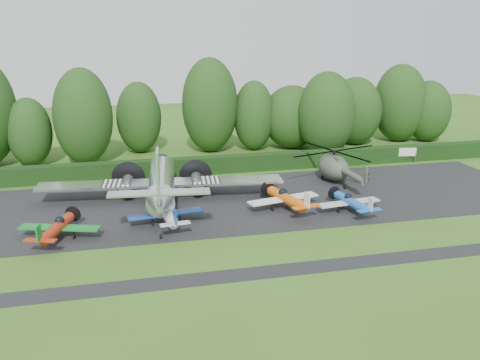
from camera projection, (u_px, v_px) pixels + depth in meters
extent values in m
plane|color=#315818|center=(221.00, 243.00, 43.44)|extent=(160.00, 160.00, 0.00)
cube|color=black|center=(201.00, 204.00, 52.77)|extent=(70.00, 18.00, 0.01)
cube|color=black|center=(238.00, 275.00, 37.84)|extent=(70.00, 2.00, 0.00)
cube|color=black|center=(186.00, 175.00, 63.04)|extent=(90.00, 1.60, 2.00)
cylinder|color=silver|center=(162.00, 183.00, 52.51)|extent=(2.55, 13.28, 2.55)
cone|color=silver|center=(155.00, 164.00, 59.45)|extent=(2.55, 1.66, 2.55)
cone|color=silver|center=(170.00, 203.00, 44.91)|extent=(2.55, 3.32, 2.55)
sphere|color=black|center=(156.00, 162.00, 58.30)|extent=(1.66, 1.66, 1.66)
cube|color=silver|center=(161.00, 183.00, 53.63)|extent=(24.35, 2.66, 0.24)
cube|color=white|center=(115.00, 184.00, 52.61)|extent=(2.88, 2.77, 0.06)
cube|color=white|center=(204.00, 179.00, 54.58)|extent=(2.88, 2.77, 0.06)
cylinder|color=silver|center=(125.00, 186.00, 53.55)|extent=(1.22, 3.54, 1.22)
cylinder|color=silver|center=(195.00, 181.00, 55.12)|extent=(1.22, 3.54, 1.22)
cylinder|color=black|center=(124.00, 179.00, 55.87)|extent=(3.54, 0.03, 3.54)
cylinder|color=black|center=(191.00, 175.00, 57.44)|extent=(3.54, 0.03, 3.54)
cube|color=silver|center=(171.00, 192.00, 43.74)|extent=(8.30, 1.55, 0.15)
cube|color=silver|center=(170.00, 175.00, 43.00)|extent=(0.20, 2.44, 4.21)
cylinder|color=black|center=(126.00, 199.00, 53.48)|extent=(0.28, 1.00, 1.00)
cylinder|color=black|center=(196.00, 194.00, 55.05)|extent=(0.28, 1.00, 1.00)
cylinder|color=black|center=(173.00, 236.00, 44.36)|extent=(0.20, 0.49, 0.49)
cylinder|color=maroon|center=(57.00, 228.00, 43.70)|extent=(0.92, 5.28, 0.92)
sphere|color=black|center=(57.00, 221.00, 44.12)|extent=(0.81, 0.81, 0.81)
cube|color=#117224|center=(58.00, 228.00, 44.19)|extent=(6.72, 1.25, 0.13)
cube|color=maroon|center=(53.00, 240.00, 40.68)|extent=(2.50, 0.67, 0.10)
cube|color=#117224|center=(52.00, 233.00, 40.42)|extent=(0.10, 0.77, 1.25)
cylinder|color=black|center=(61.00, 214.00, 46.89)|extent=(1.44, 0.02, 1.44)
cylinder|color=black|center=(43.00, 238.00, 43.95)|extent=(0.13, 0.42, 0.42)
cylinder|color=black|center=(74.00, 235.00, 44.50)|extent=(0.13, 0.42, 0.42)
cylinder|color=black|center=(61.00, 228.00, 46.29)|extent=(0.12, 0.38, 0.38)
cylinder|color=silver|center=(167.00, 214.00, 46.92)|extent=(0.92, 5.29, 0.92)
sphere|color=black|center=(166.00, 207.00, 47.33)|extent=(0.81, 0.81, 0.81)
cube|color=navy|center=(166.00, 214.00, 47.41)|extent=(6.73, 1.25, 0.13)
cube|color=silver|center=(171.00, 224.00, 43.88)|extent=(2.50, 0.67, 0.10)
cube|color=navy|center=(171.00, 217.00, 43.62)|extent=(0.10, 0.77, 1.25)
cylinder|color=black|center=(163.00, 202.00, 50.10)|extent=(1.44, 0.02, 1.44)
cylinder|color=black|center=(153.00, 224.00, 47.16)|extent=(0.13, 0.42, 0.42)
cylinder|color=black|center=(181.00, 221.00, 47.71)|extent=(0.13, 0.42, 0.42)
cylinder|color=black|center=(164.00, 214.00, 49.51)|extent=(0.12, 0.38, 0.38)
cylinder|color=#CA530B|center=(286.00, 199.00, 50.77)|extent=(0.99, 5.67, 0.99)
sphere|color=black|center=(284.00, 192.00, 51.22)|extent=(0.87, 0.87, 0.87)
cube|color=silver|center=(285.00, 199.00, 51.30)|extent=(7.21, 1.34, 0.14)
cube|color=#CA530B|center=(298.00, 208.00, 47.53)|extent=(2.68, 0.72, 0.10)
cube|color=silver|center=(299.00, 201.00, 47.24)|extent=(0.10, 0.82, 1.34)
cylinder|color=black|center=(275.00, 188.00, 54.19)|extent=(1.55, 0.02, 1.55)
cylinder|color=black|center=(272.00, 208.00, 51.03)|extent=(0.14, 0.45, 0.45)
cylinder|color=black|center=(298.00, 206.00, 51.63)|extent=(0.14, 0.45, 0.45)
cylinder|color=black|center=(278.00, 200.00, 53.55)|extent=(0.12, 0.41, 0.41)
cylinder|color=#1B57A2|center=(351.00, 203.00, 50.15)|extent=(0.86, 4.95, 0.86)
sphere|color=black|center=(349.00, 197.00, 50.54)|extent=(0.76, 0.76, 0.76)
cube|color=#B6B7BC|center=(349.00, 202.00, 50.61)|extent=(6.30, 1.17, 0.13)
cube|color=#1B57A2|center=(366.00, 211.00, 47.31)|extent=(2.34, 0.63, 0.09)
cube|color=#B6B7BC|center=(367.00, 205.00, 47.06)|extent=(0.09, 0.72, 1.17)
cylinder|color=black|center=(338.00, 192.00, 53.13)|extent=(1.35, 0.02, 1.35)
cylinder|color=black|center=(338.00, 211.00, 50.38)|extent=(0.13, 0.40, 0.40)
cylinder|color=black|center=(361.00, 209.00, 50.90)|extent=(0.13, 0.40, 0.40)
cylinder|color=black|center=(341.00, 203.00, 52.57)|extent=(0.11, 0.36, 0.36)
ellipsoid|color=#384132|center=(333.00, 167.00, 59.80)|extent=(2.93, 5.37, 2.81)
cylinder|color=#384132|center=(350.00, 175.00, 55.78)|extent=(0.66, 5.64, 0.66)
cube|color=#384132|center=(363.00, 174.00, 52.82)|extent=(0.11, 0.85, 1.50)
cylinder|color=black|center=(334.00, 155.00, 59.41)|extent=(0.28, 0.28, 0.75)
cylinder|color=black|center=(334.00, 151.00, 59.29)|extent=(0.66, 0.66, 0.23)
cylinder|color=black|center=(334.00, 151.00, 59.29)|extent=(11.27, 11.27, 0.06)
cube|color=#384132|center=(337.00, 159.00, 58.80)|extent=(0.85, 1.88, 0.66)
ellipsoid|color=black|center=(328.00, 163.00, 61.18)|extent=(1.78, 1.78, 1.61)
cylinder|color=black|center=(323.00, 178.00, 60.69)|extent=(0.17, 0.53, 0.53)
cylinder|color=black|center=(338.00, 177.00, 61.11)|extent=(0.17, 0.53, 0.53)
cylinder|color=black|center=(344.00, 187.00, 57.41)|extent=(0.15, 0.45, 0.45)
cylinder|color=#3F3326|center=(391.00, 159.00, 67.87)|extent=(0.13, 0.13, 1.29)
cylinder|color=#3F3326|center=(414.00, 157.00, 68.59)|extent=(0.13, 0.13, 1.29)
cube|color=beige|center=(403.00, 152.00, 68.01)|extent=(3.45, 0.09, 1.08)
cylinder|color=black|center=(86.00, 149.00, 67.36)|extent=(0.70, 0.70, 3.95)
ellipsoid|color=#1B3611|center=(83.00, 117.00, 66.22)|extent=(7.29, 7.29, 12.08)
cylinder|color=black|center=(325.00, 141.00, 72.20)|extent=(0.70, 0.70, 3.66)
ellipsoid|color=#1B3611|center=(327.00, 114.00, 71.14)|extent=(7.62, 7.62, 11.18)
cylinder|color=black|center=(398.00, 129.00, 80.69)|extent=(0.70, 0.70, 3.76)
ellipsoid|color=#1B3611|center=(400.00, 103.00, 79.60)|extent=(7.79, 7.79, 11.50)
cylinder|color=black|center=(426.00, 131.00, 80.74)|extent=(0.70, 0.70, 2.97)
ellipsoid|color=#1B3611|center=(428.00, 111.00, 79.88)|extent=(6.69, 6.69, 9.09)
cylinder|color=black|center=(210.00, 136.00, 73.95)|extent=(0.70, 0.70, 4.21)
ellipsoid|color=#1B3611|center=(210.00, 105.00, 72.73)|extent=(7.65, 7.65, 12.87)
cylinder|color=black|center=(254.00, 139.00, 75.06)|extent=(0.70, 0.70, 3.18)
ellipsoid|color=#1B3611|center=(254.00, 116.00, 74.14)|extent=(5.63, 5.63, 9.71)
cylinder|color=black|center=(354.00, 133.00, 78.72)|extent=(0.70, 0.70, 3.21)
ellipsoid|color=#1B3611|center=(355.00, 111.00, 77.79)|extent=(7.73, 7.73, 9.81)
cylinder|color=black|center=(32.00, 155.00, 66.66)|extent=(0.70, 0.70, 2.80)
ellipsoid|color=#1B3611|center=(29.00, 132.00, 65.85)|extent=(5.46, 5.46, 8.54)
cylinder|color=black|center=(140.00, 141.00, 73.55)|extent=(0.70, 0.70, 3.18)
ellipsoid|color=#1B3611|center=(139.00, 117.00, 72.63)|extent=(6.07, 6.07, 9.71)
cylinder|color=black|center=(291.00, 138.00, 76.38)|extent=(0.70, 0.70, 2.91)
ellipsoid|color=#1B3611|center=(292.00, 117.00, 75.54)|extent=(8.33, 8.33, 8.89)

